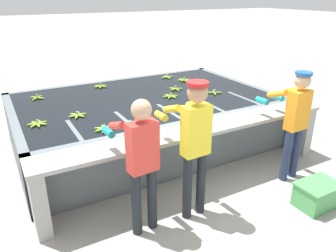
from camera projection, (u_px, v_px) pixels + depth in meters
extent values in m
plane|color=#A3A099|center=(204.00, 191.00, 4.52)|extent=(80.00, 80.00, 0.00)
cube|color=slate|center=(146.00, 139.00, 6.02)|extent=(4.36, 2.82, 0.06)
cube|color=slate|center=(185.00, 149.00, 4.77)|extent=(4.36, 0.12, 0.86)
cube|color=slate|center=(118.00, 99.00, 6.96)|extent=(4.36, 0.12, 0.86)
cube|color=slate|center=(18.00, 144.00, 4.92)|extent=(0.12, 2.82, 0.86)
cube|color=slate|center=(237.00, 101.00, 6.82)|extent=(0.12, 2.82, 0.86)
cube|color=black|center=(145.00, 118.00, 5.86)|extent=(4.12, 2.58, 0.79)
cube|color=slate|center=(77.00, 158.00, 4.49)|extent=(0.06, 0.80, 0.86)
cube|color=slate|center=(127.00, 147.00, 4.82)|extent=(0.06, 0.80, 0.86)
cube|color=slate|center=(170.00, 137.00, 5.14)|extent=(0.06, 0.80, 0.86)
cube|color=slate|center=(208.00, 129.00, 5.47)|extent=(0.06, 0.80, 0.86)
cube|color=slate|center=(241.00, 121.00, 5.80)|extent=(0.06, 0.80, 0.86)
cube|color=#9E9E99|center=(197.00, 130.00, 4.39)|extent=(4.36, 0.45, 0.05)
cube|color=#9E9E99|center=(39.00, 201.00, 3.62)|extent=(0.16, 0.41, 0.81)
cube|color=#9E9E99|center=(300.00, 130.00, 5.48)|extent=(0.16, 0.41, 0.81)
cylinder|color=#1E2328|center=(136.00, 204.00, 3.59)|extent=(0.11, 0.11, 0.78)
cylinder|color=#1E2328|center=(152.00, 198.00, 3.70)|extent=(0.11, 0.11, 0.78)
cube|color=#DB3D33|center=(143.00, 147.00, 3.39)|extent=(0.33, 0.19, 0.55)
sphere|color=tan|center=(141.00, 109.00, 3.23)|extent=(0.21, 0.21, 0.21)
cylinder|color=#DB3D33|center=(117.00, 125.00, 3.43)|extent=(0.10, 0.31, 0.18)
cylinder|color=teal|center=(108.00, 132.00, 3.68)|extent=(0.10, 0.21, 0.08)
cylinder|color=#DB3D33|center=(144.00, 119.00, 3.59)|extent=(0.10, 0.31, 0.18)
cylinder|color=teal|center=(134.00, 126.00, 3.85)|extent=(0.10, 0.21, 0.08)
cylinder|color=#1E2328|center=(187.00, 187.00, 3.85)|extent=(0.11, 0.11, 0.83)
cylinder|color=#1E2328|center=(201.00, 183.00, 3.95)|extent=(0.11, 0.11, 0.83)
cube|color=yellow|center=(196.00, 131.00, 3.63)|extent=(0.33, 0.18, 0.59)
sphere|color=tan|center=(197.00, 93.00, 3.47)|extent=(0.22, 0.22, 0.22)
cylinder|color=red|center=(198.00, 83.00, 3.43)|extent=(0.24, 0.24, 0.04)
cylinder|color=yellow|center=(172.00, 109.00, 3.67)|extent=(0.09, 0.31, 0.18)
cylinder|color=gold|center=(161.00, 116.00, 3.93)|extent=(0.09, 0.20, 0.08)
cylinder|color=yellow|center=(195.00, 104.00, 3.83)|extent=(0.09, 0.31, 0.18)
cylinder|color=gold|center=(183.00, 111.00, 4.09)|extent=(0.09, 0.20, 0.08)
cylinder|color=navy|center=(286.00, 156.00, 4.65)|extent=(0.11, 0.11, 0.78)
cylinder|color=navy|center=(296.00, 152.00, 4.75)|extent=(0.11, 0.11, 0.78)
cube|color=orange|center=(298.00, 110.00, 4.45)|extent=(0.33, 0.19, 0.55)
sphere|color=tan|center=(303.00, 81.00, 4.29)|extent=(0.21, 0.21, 0.21)
cylinder|color=#1E5199|center=(304.00, 73.00, 4.25)|extent=(0.22, 0.22, 0.04)
cylinder|color=orange|center=(277.00, 94.00, 4.49)|extent=(0.10, 0.31, 0.18)
cylinder|color=teal|center=(262.00, 101.00, 4.75)|extent=(0.09, 0.20, 0.08)
cylinder|color=orange|center=(293.00, 90.00, 4.65)|extent=(0.10, 0.31, 0.18)
cylinder|color=teal|center=(277.00, 97.00, 4.91)|extent=(0.09, 0.20, 0.08)
ellipsoid|color=#8CB738|center=(107.00, 127.00, 4.36)|extent=(0.16, 0.13, 0.04)
ellipsoid|color=#8CB738|center=(103.00, 128.00, 4.36)|extent=(0.04, 0.17, 0.04)
ellipsoid|color=#8CB738|center=(100.00, 129.00, 4.33)|extent=(0.15, 0.14, 0.04)
ellipsoid|color=#8CB738|center=(101.00, 130.00, 4.29)|extent=(0.17, 0.07, 0.04)
ellipsoid|color=#8CB738|center=(104.00, 131.00, 4.27)|extent=(0.11, 0.17, 0.04)
ellipsoid|color=#8CB738|center=(107.00, 130.00, 4.29)|extent=(0.10, 0.17, 0.04)
ellipsoid|color=#8CB738|center=(109.00, 129.00, 4.33)|extent=(0.17, 0.08, 0.04)
cylinder|color=tan|center=(104.00, 126.00, 4.30)|extent=(0.03, 0.03, 0.04)
ellipsoid|color=#8CB738|center=(33.00, 124.00, 4.47)|extent=(0.17, 0.07, 0.04)
ellipsoid|color=#8CB738|center=(35.00, 125.00, 4.44)|extent=(0.15, 0.14, 0.04)
ellipsoid|color=#8CB738|center=(38.00, 125.00, 4.44)|extent=(0.04, 0.17, 0.04)
ellipsoid|color=#8CB738|center=(41.00, 124.00, 4.48)|extent=(0.16, 0.13, 0.04)
ellipsoid|color=#8CB738|center=(41.00, 123.00, 4.52)|extent=(0.17, 0.08, 0.04)
ellipsoid|color=#8CB738|center=(39.00, 122.00, 4.54)|extent=(0.10, 0.17, 0.04)
ellipsoid|color=#8CB738|center=(35.00, 123.00, 4.52)|extent=(0.11, 0.17, 0.04)
cylinder|color=tan|center=(37.00, 121.00, 4.47)|extent=(0.03, 0.03, 0.04)
ellipsoid|color=#8CB738|center=(74.00, 116.00, 4.77)|extent=(0.17, 0.05, 0.04)
ellipsoid|color=#8CB738|center=(77.00, 116.00, 4.75)|extent=(0.11, 0.17, 0.04)
ellipsoid|color=#8CB738|center=(80.00, 116.00, 4.78)|extent=(0.13, 0.16, 0.04)
ellipsoid|color=#8CB738|center=(81.00, 114.00, 4.83)|extent=(0.17, 0.05, 0.04)
ellipsoid|color=#8CB738|center=(78.00, 114.00, 4.85)|extent=(0.11, 0.17, 0.04)
ellipsoid|color=#8CB738|center=(75.00, 115.00, 4.82)|extent=(0.13, 0.16, 0.04)
cylinder|color=tan|center=(77.00, 113.00, 4.78)|extent=(0.03, 0.03, 0.04)
ellipsoid|color=#7FAD33|center=(103.00, 86.00, 6.29)|extent=(0.17, 0.06, 0.04)
ellipsoid|color=#7FAD33|center=(101.00, 85.00, 6.31)|extent=(0.10, 0.17, 0.04)
ellipsoid|color=#7FAD33|center=(98.00, 86.00, 6.28)|extent=(0.13, 0.16, 0.04)
ellipsoid|color=#7FAD33|center=(98.00, 87.00, 6.23)|extent=(0.17, 0.06, 0.04)
ellipsoid|color=#7FAD33|center=(100.00, 87.00, 6.21)|extent=(0.10, 0.17, 0.04)
ellipsoid|color=#7FAD33|center=(103.00, 87.00, 6.24)|extent=(0.13, 0.16, 0.04)
cylinder|color=tan|center=(101.00, 84.00, 6.25)|extent=(0.03, 0.03, 0.04)
ellipsoid|color=#9EC642|center=(170.00, 77.00, 6.96)|extent=(0.17, 0.04, 0.04)
ellipsoid|color=#9EC642|center=(166.00, 77.00, 6.98)|extent=(0.04, 0.17, 0.04)
ellipsoid|color=#9EC642|center=(165.00, 77.00, 6.91)|extent=(0.17, 0.04, 0.04)
ellipsoid|color=#9EC642|center=(169.00, 78.00, 6.89)|extent=(0.04, 0.17, 0.04)
cylinder|color=tan|center=(167.00, 75.00, 6.92)|extent=(0.03, 0.03, 0.04)
ellipsoid|color=#7FAD33|center=(217.00, 93.00, 5.87)|extent=(0.17, 0.11, 0.04)
ellipsoid|color=#7FAD33|center=(214.00, 92.00, 5.92)|extent=(0.11, 0.17, 0.04)
ellipsoid|color=#7FAD33|center=(211.00, 93.00, 5.87)|extent=(0.17, 0.11, 0.04)
ellipsoid|color=#7FAD33|center=(215.00, 93.00, 5.82)|extent=(0.11, 0.17, 0.04)
cylinder|color=tan|center=(215.00, 91.00, 5.85)|extent=(0.03, 0.03, 0.04)
ellipsoid|color=#7FAD33|center=(176.00, 88.00, 6.14)|extent=(0.13, 0.16, 0.04)
ellipsoid|color=#7FAD33|center=(173.00, 89.00, 6.11)|extent=(0.13, 0.16, 0.04)
ellipsoid|color=#7FAD33|center=(174.00, 89.00, 6.06)|extent=(0.17, 0.08, 0.04)
ellipsoid|color=#7FAD33|center=(177.00, 90.00, 6.05)|extent=(0.04, 0.17, 0.04)
ellipsoid|color=#7FAD33|center=(179.00, 89.00, 6.10)|extent=(0.17, 0.09, 0.04)
cylinder|color=tan|center=(176.00, 87.00, 6.08)|extent=(0.03, 0.03, 0.04)
ellipsoid|color=#7FAD33|center=(186.00, 80.00, 6.73)|extent=(0.17, 0.06, 0.04)
ellipsoid|color=#7FAD33|center=(184.00, 79.00, 6.75)|extent=(0.12, 0.16, 0.04)
ellipsoid|color=#7FAD33|center=(182.00, 80.00, 6.73)|extent=(0.09, 0.17, 0.04)
ellipsoid|color=#7FAD33|center=(181.00, 80.00, 6.69)|extent=(0.17, 0.09, 0.04)
ellipsoid|color=#7FAD33|center=(183.00, 81.00, 6.66)|extent=(0.16, 0.12, 0.04)
ellipsoid|color=#7FAD33|center=(185.00, 81.00, 6.65)|extent=(0.05, 0.17, 0.04)
ellipsoid|color=#7FAD33|center=(187.00, 80.00, 6.69)|extent=(0.15, 0.15, 0.04)
cylinder|color=tan|center=(184.00, 78.00, 6.69)|extent=(0.03, 0.03, 0.04)
ellipsoid|color=#8CB738|center=(40.00, 98.00, 5.57)|extent=(0.15, 0.14, 0.04)
ellipsoid|color=#8CB738|center=(39.00, 97.00, 5.63)|extent=(0.14, 0.15, 0.04)
ellipsoid|color=#8CB738|center=(34.00, 97.00, 5.60)|extent=(0.15, 0.14, 0.04)
ellipsoid|color=#8CB738|center=(35.00, 99.00, 5.54)|extent=(0.14, 0.15, 0.04)
cylinder|color=tan|center=(37.00, 96.00, 5.57)|extent=(0.03, 0.03, 0.04)
ellipsoid|color=#7FAD33|center=(173.00, 97.00, 5.63)|extent=(0.08, 0.17, 0.04)
ellipsoid|color=#7FAD33|center=(174.00, 96.00, 5.68)|extent=(0.17, 0.07, 0.04)
ellipsoid|color=#7FAD33|center=(171.00, 95.00, 5.72)|extent=(0.14, 0.15, 0.04)
ellipsoid|color=#7FAD33|center=(168.00, 96.00, 5.70)|extent=(0.08, 0.17, 0.04)
ellipsoid|color=#7FAD33|center=(167.00, 96.00, 5.65)|extent=(0.17, 0.07, 0.04)
ellipsoid|color=#7FAD33|center=(170.00, 97.00, 5.62)|extent=(0.14, 0.15, 0.04)
cylinder|color=tan|center=(170.00, 94.00, 5.65)|extent=(0.03, 0.03, 0.04)
cube|color=silver|center=(205.00, 128.00, 4.38)|extent=(0.19, 0.12, 0.00)
cube|color=black|center=(190.00, 128.00, 4.37)|extent=(0.10, 0.07, 0.02)
cube|color=#4C9E56|center=(317.00, 196.00, 4.16)|extent=(0.52, 0.36, 0.30)
cube|color=#4C9E56|center=(319.00, 185.00, 4.09)|extent=(0.55, 0.39, 0.02)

